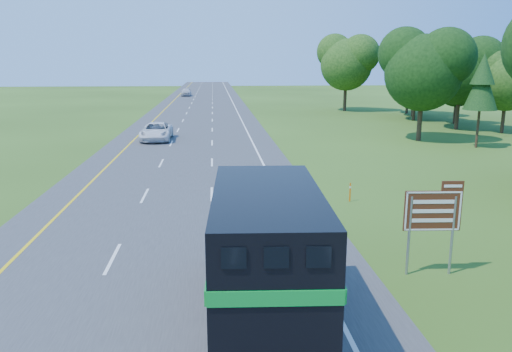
% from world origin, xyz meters
% --- Properties ---
extents(road, '(15.00, 260.00, 0.04)m').
position_xyz_m(road, '(0.00, 50.00, 0.02)').
color(road, '#38383A').
rests_on(road, ground).
extents(lane_markings, '(11.15, 260.00, 0.01)m').
position_xyz_m(lane_markings, '(0.00, 50.00, 0.04)').
color(lane_markings, yellow).
rests_on(lane_markings, road).
extents(horse_truck, '(3.19, 8.99, 3.92)m').
position_xyz_m(horse_truck, '(3.38, 6.16, 2.14)').
color(horse_truck, black).
rests_on(horse_truck, road).
extents(white_suv, '(2.72, 5.86, 1.63)m').
position_xyz_m(white_suv, '(-3.33, 40.11, 0.85)').
color(white_suv, silver).
rests_on(white_suv, road).
extents(far_car, '(2.10, 5.15, 1.75)m').
position_xyz_m(far_car, '(-3.76, 102.46, 0.91)').
color(far_car, silver).
rests_on(far_car, road).
extents(exit_sign, '(1.96, 0.18, 3.32)m').
position_xyz_m(exit_sign, '(9.35, 8.75, 2.15)').
color(exit_sign, gray).
rests_on(exit_sign, ground).
extents(delineator, '(0.08, 0.05, 1.00)m').
position_xyz_m(delineator, '(9.08, 18.03, 0.54)').
color(delineator, orange).
rests_on(delineator, ground).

